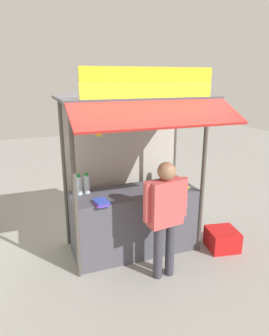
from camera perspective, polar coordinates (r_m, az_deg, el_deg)
ground_plane at (r=4.83m, az=-0.00°, el=-15.07°), size 20.00×20.00×0.00m
stall_counter at (r=4.60m, az=-0.00°, el=-9.97°), size 1.84×0.71×0.96m
stall_structure at (r=4.34m, az=-0.68°, el=4.48°), size 2.04×1.62×2.67m
water_bottle_mid_left at (r=4.30m, az=-10.45°, el=-3.19°), size 0.08×0.08×0.30m
water_bottle_far_left at (r=4.82m, az=6.03°, el=-0.87°), size 0.08×0.08×0.29m
water_bottle_left at (r=4.33m, az=-9.05°, el=-2.99°), size 0.08×0.08×0.30m
magazine_stack_back_left at (r=4.58m, az=8.55°, el=-3.39°), size 0.21×0.30×0.05m
magazine_stack_mid_right at (r=3.98m, az=-6.33°, el=-6.47°), size 0.19×0.27×0.05m
banana_bunch_rightmost at (r=3.54m, az=-6.76°, el=7.01°), size 0.09×0.09×0.30m
banana_bunch_inner_left at (r=3.81m, az=5.29°, el=8.49°), size 0.10×0.10×0.26m
banana_bunch_inner_right at (r=4.03m, az=11.26°, el=8.47°), size 0.09×0.09×0.26m
vendor_person at (r=3.83m, az=5.86°, el=-8.00°), size 0.60×0.26×1.58m
plastic_crate at (r=4.97m, az=16.29°, el=-12.81°), size 0.51×0.51×0.31m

